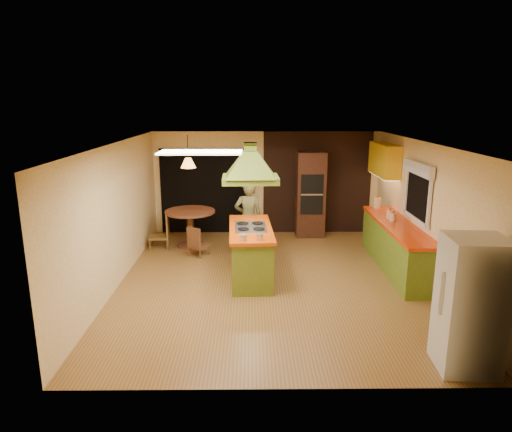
{
  "coord_description": "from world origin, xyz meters",
  "views": [
    {
      "loc": [
        -0.36,
        -7.82,
        3.2
      ],
      "look_at": [
        -0.28,
        0.31,
        1.15
      ],
      "focal_mm": 32.0,
      "sensor_mm": 36.0,
      "label": 1
    }
  ],
  "objects_px": {
    "kitchen_island": "(251,252)",
    "refrigerator": "(470,304)",
    "man": "(248,218)",
    "wall_oven": "(310,194)",
    "canister_large": "(377,203)",
    "dining_table": "(190,221)"
  },
  "relations": [
    {
      "from": "refrigerator",
      "to": "canister_large",
      "type": "distance_m",
      "value": 4.74
    },
    {
      "from": "refrigerator",
      "to": "dining_table",
      "type": "xyz_separation_m",
      "value": [
        -4.0,
        4.9,
        -0.25
      ]
    },
    {
      "from": "canister_large",
      "to": "wall_oven",
      "type": "bearing_deg",
      "value": 142.77
    },
    {
      "from": "kitchen_island",
      "to": "wall_oven",
      "type": "distance_m",
      "value": 3.14
    },
    {
      "from": "dining_table",
      "to": "wall_oven",
      "type": "bearing_deg",
      "value": 17.04
    },
    {
      "from": "kitchen_island",
      "to": "canister_large",
      "type": "distance_m",
      "value": 3.31
    },
    {
      "from": "kitchen_island",
      "to": "man",
      "type": "distance_m",
      "value": 1.35
    },
    {
      "from": "canister_large",
      "to": "refrigerator",
      "type": "bearing_deg",
      "value": -91.71
    },
    {
      "from": "refrigerator",
      "to": "wall_oven",
      "type": "distance_m",
      "value": 5.89
    },
    {
      "from": "dining_table",
      "to": "kitchen_island",
      "type": "bearing_deg",
      "value": -54.12
    },
    {
      "from": "refrigerator",
      "to": "dining_table",
      "type": "distance_m",
      "value": 6.33
    },
    {
      "from": "man",
      "to": "dining_table",
      "type": "height_order",
      "value": "man"
    },
    {
      "from": "man",
      "to": "refrigerator",
      "type": "bearing_deg",
      "value": 115.54
    },
    {
      "from": "kitchen_island",
      "to": "man",
      "type": "height_order",
      "value": "man"
    },
    {
      "from": "kitchen_island",
      "to": "wall_oven",
      "type": "height_order",
      "value": "wall_oven"
    },
    {
      "from": "refrigerator",
      "to": "canister_large",
      "type": "relative_size",
      "value": 7.44
    },
    {
      "from": "dining_table",
      "to": "canister_large",
      "type": "distance_m",
      "value": 4.17
    },
    {
      "from": "kitchen_island",
      "to": "refrigerator",
      "type": "xyz_separation_m",
      "value": [
        2.64,
        -3.02,
        0.35
      ]
    },
    {
      "from": "wall_oven",
      "to": "man",
      "type": "bearing_deg",
      "value": -136.35
    },
    {
      "from": "kitchen_island",
      "to": "man",
      "type": "relative_size",
      "value": 1.22
    },
    {
      "from": "man",
      "to": "kitchen_island",
      "type": "bearing_deg",
      "value": 85.89
    },
    {
      "from": "dining_table",
      "to": "canister_large",
      "type": "relative_size",
      "value": 4.98
    }
  ]
}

